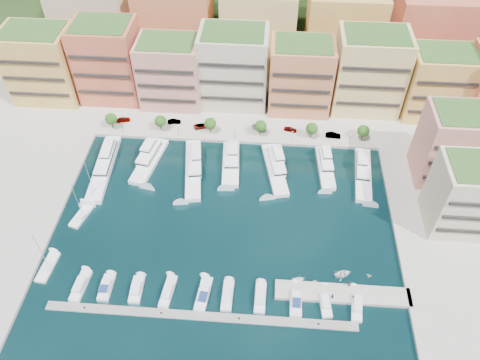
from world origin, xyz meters
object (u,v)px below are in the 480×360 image
at_px(cruiser_6, 260,298).
at_px(car_3, 260,128).
at_px(tree_1, 160,121).
at_px(lamppost_2, 235,132).
at_px(cruiser_9, 357,304).
at_px(car_5, 333,135).
at_px(tree_2, 210,124).
at_px(car_0, 123,119).
at_px(lamppost_1, 178,129).
at_px(lamppost_4, 351,137).
at_px(lamppost_0, 122,126).
at_px(lamppost_3, 292,135).
at_px(tree_5, 363,131).
at_px(sailboat_1, 82,215).
at_px(yacht_3, 231,161).
at_px(tender_0, 298,280).
at_px(tree_3, 261,126).
at_px(yacht_2, 194,166).
at_px(person_0, 332,296).
at_px(cruiser_3, 168,292).
at_px(yacht_5, 325,165).
at_px(sailboat_2, 94,193).
at_px(car_1, 174,121).
at_px(cruiser_5, 227,296).
at_px(tender_1, 314,281).
at_px(yacht_0, 105,164).
at_px(cruiser_7, 296,300).
at_px(car_2, 201,126).
at_px(cruiser_4, 203,294).
at_px(tree_4, 312,128).
at_px(tree_0, 111,119).
at_px(cruiser_8, 325,302).
at_px(tender_2, 343,274).
at_px(car_4, 290,129).
at_px(cruiser_2, 137,290).
at_px(person_1, 349,284).
at_px(tender_3, 369,275).
at_px(yacht_1, 150,159).
at_px(cruiser_1, 106,288).
at_px(sailboat_0, 48,267).

xyz_separation_m(cruiser_6, car_3, (-2.97, 60.73, 1.15)).
xyz_separation_m(tree_1, lamppost_2, (24.00, -2.30, -0.92)).
relative_size(cruiser_9, car_5, 1.89).
height_order(tree_2, car_0, tree_2).
height_order(lamppost_1, lamppost_4, same).
bearing_deg(lamppost_0, tree_2, 4.70).
relative_size(lamppost_3, car_3, 0.87).
xyz_separation_m(tree_5, sailboat_1, (-79.14, -36.42, -4.43)).
bearing_deg(yacht_3, tender_0, -63.37).
xyz_separation_m(tree_3, yacht_3, (-8.29, -12.99, -3.53)).
distance_m(yacht_2, person_0, 56.52).
relative_size(cruiser_3, sailboat_1, 0.68).
relative_size(lamppost_2, yacht_5, 0.24).
bearing_deg(sailboat_2, yacht_3, 21.81).
relative_size(cruiser_9, car_1, 2.12).
bearing_deg(cruiser_5, tender_1, 15.15).
bearing_deg(yacht_0, sailboat_1, -93.23).
xyz_separation_m(lamppost_3, cruiser_7, (0.93, -55.81, -3.26)).
bearing_deg(cruiser_3, car_2, 90.04).
bearing_deg(cruiser_4, tree_4, 65.18).
xyz_separation_m(tree_0, sailboat_2, (1.79, -28.16, -4.43)).
distance_m(cruiser_8, tender_2, 9.47).
height_order(lamppost_4, cruiser_3, lamppost_4).
bearing_deg(lamppost_4, car_4, 164.46).
height_order(cruiser_2, cruiser_9, same).
distance_m(cruiser_3, person_1, 43.07).
bearing_deg(cruiser_7, tender_1, 51.02).
bearing_deg(tender_3, car_2, 61.84).
bearing_deg(tender_2, car_2, 17.32).
xyz_separation_m(lamppost_0, cruiser_5, (38.84, -55.79, -3.28)).
bearing_deg(person_0, cruiser_5, 62.32).
relative_size(cruiser_6, cruiser_8, 0.99).
distance_m(yacht_5, tender_0, 40.84).
height_order(cruiser_5, cruiser_6, same).
distance_m(lamppost_0, yacht_1, 15.99).
bearing_deg(person_0, lamppost_1, 9.67).
bearing_deg(car_3, car_4, -66.60).
xyz_separation_m(sailboat_2, sailboat_1, (-0.93, -8.26, -0.00)).
height_order(lamppost_1, cruiser_5, lamppost_1).
height_order(tree_1, lamppost_0, tree_1).
bearing_deg(tree_2, yacht_2, -101.81).
xyz_separation_m(cruiser_1, car_4, (43.85, 60.93, 1.13)).
bearing_deg(lamppost_4, car_3, 170.12).
distance_m(tree_4, person_0, 57.32).
height_order(tree_0, sailboat_0, sailboat_0).
height_order(lamppost_1, cruiser_7, lamppost_1).
height_order(yacht_0, cruiser_4, yacht_0).
xyz_separation_m(cruiser_9, car_4, (-15.53, 60.93, 1.15)).
bearing_deg(lamppost_4, cruiser_9, -93.01).
distance_m(tender_2, person_1, 3.97).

